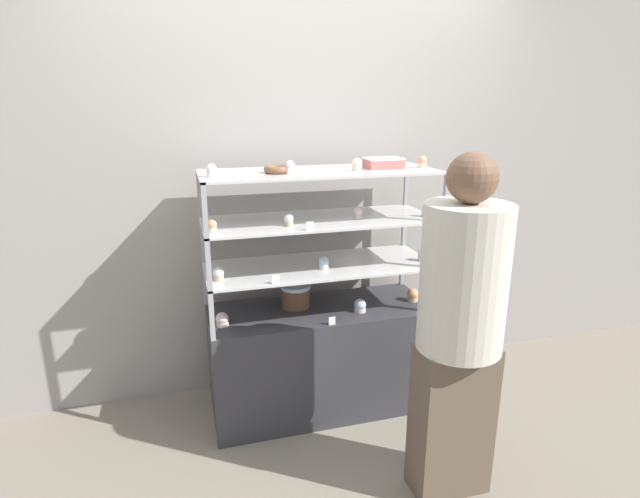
{
  "coord_description": "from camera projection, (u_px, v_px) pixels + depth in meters",
  "views": [
    {
      "loc": [
        -0.72,
        -2.51,
        1.74
      ],
      "look_at": [
        0.0,
        0.0,
        0.97
      ],
      "focal_mm": 28.0,
      "sensor_mm": 36.0,
      "label": 1
    }
  ],
  "objects": [
    {
      "name": "price_tag_3",
      "position": [
        305.0,
        173.0,
        2.35
      ],
      "size": [
        0.04,
        0.0,
        0.04
      ],
      "color": "white",
      "rests_on": "display_riser_upper"
    },
    {
      "name": "display_riser_lower",
      "position": [
        320.0,
        267.0,
        2.75
      ],
      "size": [
        1.25,
        0.5,
        0.26
      ],
      "color": "#99999E",
      "rests_on": "display_base"
    },
    {
      "name": "cupcake_4",
      "position": [
        324.0,
        263.0,
        2.67
      ],
      "size": [
        0.05,
        0.05,
        0.07
      ],
      "color": "white",
      "rests_on": "display_riser_lower"
    },
    {
      "name": "sheet_cake_frosted",
      "position": [
        384.0,
        163.0,
        2.7
      ],
      "size": [
        0.2,
        0.14,
        0.06
      ],
      "color": "#C66660",
      "rests_on": "display_riser_upper"
    },
    {
      "name": "cupcake_2",
      "position": [
        413.0,
        295.0,
        2.92
      ],
      "size": [
        0.07,
        0.07,
        0.07
      ],
      "color": "#CCB28C",
      "rests_on": "display_base"
    },
    {
      "name": "cupcake_5",
      "position": [
        423.0,
        255.0,
        2.81
      ],
      "size": [
        0.05,
        0.05,
        0.07
      ],
      "color": "beige",
      "rests_on": "display_riser_lower"
    },
    {
      "name": "cupcake_7",
      "position": [
        289.0,
        220.0,
        2.52
      ],
      "size": [
        0.05,
        0.05,
        0.06
      ],
      "color": "#CCB28C",
      "rests_on": "display_riser_middle"
    },
    {
      "name": "cupcake_13",
      "position": [
        422.0,
        162.0,
        2.71
      ],
      "size": [
        0.05,
        0.05,
        0.06
      ],
      "color": "beige",
      "rests_on": "display_riser_upper"
    },
    {
      "name": "display_riser_upper",
      "position": [
        320.0,
        174.0,
        2.61
      ],
      "size": [
        1.25,
        0.5,
        0.26
      ],
      "color": "#99999E",
      "rests_on": "display_riser_middle"
    },
    {
      "name": "cupcake_12",
      "position": [
        357.0,
        164.0,
        2.6
      ],
      "size": [
        0.05,
        0.05,
        0.06
      ],
      "color": "beige",
      "rests_on": "display_riser_upper"
    },
    {
      "name": "price_tag_1",
      "position": [
        276.0,
        279.0,
        2.45
      ],
      "size": [
        0.04,
        0.0,
        0.04
      ],
      "color": "white",
      "rests_on": "display_riser_lower"
    },
    {
      "name": "cupcake_8",
      "position": [
        358.0,
        213.0,
        2.68
      ],
      "size": [
        0.05,
        0.05,
        0.06
      ],
      "color": "beige",
      "rests_on": "display_riser_middle"
    },
    {
      "name": "price_tag_0",
      "position": [
        332.0,
        321.0,
        2.6
      ],
      "size": [
        0.04,
        0.0,
        0.04
      ],
      "color": "white",
      "rests_on": "display_base"
    },
    {
      "name": "cupcake_3",
      "position": [
        218.0,
        274.0,
        2.5
      ],
      "size": [
        0.05,
        0.05,
        0.07
      ],
      "color": "#CCB28C",
      "rests_on": "display_riser_lower"
    },
    {
      "name": "cupcake_9",
      "position": [
        426.0,
        211.0,
        2.73
      ],
      "size": [
        0.05,
        0.05,
        0.06
      ],
      "color": "beige",
      "rests_on": "display_riser_middle"
    },
    {
      "name": "cupcake_11",
      "position": [
        290.0,
        167.0,
        2.49
      ],
      "size": [
        0.05,
        0.05,
        0.06
      ],
      "color": "white",
      "rests_on": "display_riser_upper"
    },
    {
      "name": "layer_cake_centerpiece",
      "position": [
        296.0,
        296.0,
        2.82
      ],
      "size": [
        0.17,
        0.17,
        0.13
      ],
      "color": "brown",
      "rests_on": "display_base"
    },
    {
      "name": "cupcake_1",
      "position": [
        360.0,
        306.0,
        2.77
      ],
      "size": [
        0.07,
        0.07,
        0.07
      ],
      "color": "beige",
      "rests_on": "display_base"
    },
    {
      "name": "display_riser_middle",
      "position": [
        320.0,
        222.0,
        2.68
      ],
      "size": [
        1.25,
        0.5,
        0.26
      ],
      "color": "#99999E",
      "rests_on": "display_riser_lower"
    },
    {
      "name": "display_base",
      "position": [
        320.0,
        358.0,
        2.91
      ],
      "size": [
        1.25,
        0.5,
        0.62
      ],
      "color": "#333338",
      "rests_on": "ground_plane"
    },
    {
      "name": "ground_plane",
      "position": [
        320.0,
        404.0,
        3.0
      ],
      "size": [
        20.0,
        20.0,
        0.0
      ],
      "primitive_type": "plane",
      "color": "gray"
    },
    {
      "name": "cupcake_10",
      "position": [
        211.0,
        170.0,
        2.37
      ],
      "size": [
        0.05,
        0.05,
        0.06
      ],
      "color": "white",
      "rests_on": "display_riser_upper"
    },
    {
      "name": "price_tag_2",
      "position": [
        310.0,
        226.0,
        2.43
      ],
      "size": [
        0.04,
        0.0,
        0.04
      ],
      "color": "white",
      "rests_on": "display_riser_middle"
    },
    {
      "name": "cupcake_0",
      "position": [
        222.0,
        320.0,
        2.59
      ],
      "size": [
        0.07,
        0.07,
        0.07
      ],
      "color": "beige",
      "rests_on": "display_base"
    },
    {
      "name": "donut_glazed",
      "position": [
        277.0,
        169.0,
        2.51
      ],
      "size": [
        0.13,
        0.13,
        0.04
      ],
      "color": "brown",
      "rests_on": "display_riser_upper"
    },
    {
      "name": "back_wall",
      "position": [
        302.0,
        179.0,
        2.99
      ],
      "size": [
        8.0,
        0.05,
        2.6
      ],
      "color": "gray",
      "rests_on": "ground_plane"
    },
    {
      "name": "cupcake_6",
      "position": [
        212.0,
        226.0,
        2.39
      ],
      "size": [
        0.05,
        0.05,
        0.06
      ],
      "color": "beige",
      "rests_on": "display_riser_middle"
    },
    {
      "name": "customer_figure",
      "position": [
        460.0,
        324.0,
        2.13
      ],
      "size": [
        0.36,
        0.36,
        1.56
      ],
      "color": "brown",
      "rests_on": "ground_plane"
    }
  ]
}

